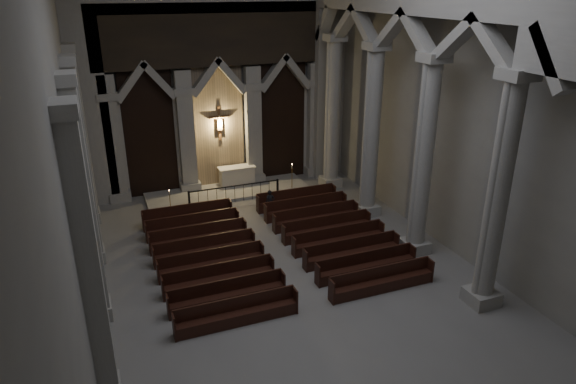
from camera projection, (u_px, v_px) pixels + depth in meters
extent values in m
plane|color=gray|center=(306.00, 297.00, 18.13)|extent=(24.00, 24.00, 0.00)
cube|color=gray|center=(216.00, 74.00, 26.24)|extent=(14.00, 0.10, 12.00)
cube|color=gray|center=(66.00, 159.00, 13.52)|extent=(0.10, 24.00, 12.00)
cube|color=gray|center=(489.00, 114.00, 18.23)|extent=(0.10, 24.00, 12.00)
cube|color=#ABA89F|center=(113.00, 140.00, 25.04)|extent=(0.80, 0.50, 6.40)
cube|color=#ABA89F|center=(120.00, 196.00, 26.14)|extent=(1.05, 0.70, 0.50)
cube|color=#ABA89F|center=(107.00, 97.00, 24.23)|extent=(1.00, 0.65, 0.35)
cube|color=#ABA89F|center=(186.00, 133.00, 26.25)|extent=(0.80, 0.50, 6.40)
cube|color=#ABA89F|center=(191.00, 187.00, 27.36)|extent=(1.05, 0.70, 0.50)
cube|color=#ABA89F|center=(183.00, 91.00, 25.44)|extent=(1.00, 0.65, 0.35)
cube|color=#ABA89F|center=(253.00, 127.00, 27.46)|extent=(0.80, 0.50, 6.40)
cube|color=#ABA89F|center=(255.00, 178.00, 28.57)|extent=(1.05, 0.70, 0.50)
cube|color=#ABA89F|center=(252.00, 86.00, 26.66)|extent=(1.00, 0.65, 0.35)
cube|color=#ABA89F|center=(315.00, 121.00, 28.68)|extent=(0.80, 0.50, 6.40)
cube|color=#ABA89F|center=(314.00, 170.00, 29.78)|extent=(1.05, 0.70, 0.50)
cube|color=#ABA89F|center=(316.00, 82.00, 27.87)|extent=(1.00, 0.65, 0.35)
cube|color=black|center=(149.00, 129.00, 25.83)|extent=(2.60, 0.15, 7.00)
cube|color=#9D8565|center=(219.00, 123.00, 27.05)|extent=(2.60, 0.15, 7.00)
cube|color=black|center=(283.00, 117.00, 28.26)|extent=(2.60, 0.15, 7.00)
cube|color=black|center=(216.00, 35.00, 25.05)|extent=(12.00, 0.50, 3.00)
cube|color=#ABA89F|center=(92.00, 116.00, 24.28)|extent=(1.60, 0.50, 9.00)
cube|color=#ABA89F|center=(328.00, 97.00, 28.46)|extent=(1.60, 0.50, 9.00)
plane|color=#FFC872|center=(219.00, 123.00, 27.02)|extent=(1.50, 0.00, 1.50)
cube|color=brown|center=(219.00, 123.00, 26.94)|extent=(0.13, 0.08, 1.80)
cube|color=brown|center=(219.00, 117.00, 26.81)|extent=(1.10, 0.08, 0.13)
cube|color=tan|center=(220.00, 125.00, 26.91)|extent=(0.26, 0.10, 0.60)
sphere|color=tan|center=(219.00, 117.00, 26.76)|extent=(0.17, 0.17, 0.17)
cylinder|color=tan|center=(214.00, 118.00, 26.68)|extent=(0.45, 0.08, 0.08)
cylinder|color=tan|center=(224.00, 117.00, 26.86)|extent=(0.45, 0.08, 0.08)
cube|color=#ABA89F|center=(330.00, 182.00, 28.09)|extent=(1.00, 1.00, 0.50)
cylinder|color=#ABA89F|center=(333.00, 114.00, 26.68)|extent=(0.70, 0.70, 7.50)
cube|color=#ABA89F|center=(335.00, 37.00, 25.24)|extent=(0.95, 0.95, 0.35)
cube|color=#ABA89F|center=(366.00, 209.00, 24.64)|extent=(1.00, 1.00, 0.50)
cylinder|color=#ABA89F|center=(371.00, 134.00, 23.23)|extent=(0.70, 0.70, 7.50)
cube|color=#ABA89F|center=(377.00, 46.00, 21.78)|extent=(0.95, 0.95, 0.35)
cube|color=#ABA89F|center=(414.00, 246.00, 21.18)|extent=(1.00, 1.00, 0.50)
cylinder|color=#ABA89F|center=(423.00, 160.00, 19.77)|extent=(0.70, 0.70, 7.50)
cube|color=#ABA89F|center=(434.00, 57.00, 18.33)|extent=(0.95, 0.95, 0.35)
cube|color=#ABA89F|center=(481.00, 297.00, 17.73)|extent=(1.00, 1.00, 0.50)
cylinder|color=#ABA89F|center=(498.00, 197.00, 16.32)|extent=(0.70, 0.70, 7.50)
cube|color=#ABA89F|center=(518.00, 74.00, 14.88)|extent=(0.95, 0.95, 0.35)
cube|color=#ABA89F|center=(318.00, 96.00, 28.10)|extent=(0.55, 1.20, 9.20)
cube|color=#ABA89F|center=(94.00, 215.00, 23.96)|extent=(0.60, 1.00, 0.50)
cube|color=#ABA89F|center=(82.00, 138.00, 22.55)|extent=(0.50, 0.80, 7.50)
cube|color=#ABA89F|center=(68.00, 48.00, 21.11)|extent=(0.60, 1.00, 0.35)
cube|color=#ABA89F|center=(97.00, 254.00, 20.51)|extent=(0.60, 1.00, 0.50)
cube|color=#ABA89F|center=(83.00, 166.00, 19.10)|extent=(0.50, 0.80, 7.50)
cube|color=#ABA89F|center=(67.00, 60.00, 17.66)|extent=(0.60, 1.00, 0.35)
cube|color=#ABA89F|center=(102.00, 309.00, 17.05)|extent=(0.60, 1.00, 0.50)
cube|color=#ABA89F|center=(86.00, 206.00, 15.65)|extent=(0.50, 0.80, 7.50)
cube|color=#ABA89F|center=(65.00, 78.00, 14.20)|extent=(0.60, 1.00, 0.35)
cube|color=#ABA89F|center=(90.00, 268.00, 12.19)|extent=(0.50, 0.80, 7.50)
cube|color=#ABA89F|center=(63.00, 109.00, 10.75)|extent=(0.60, 1.00, 0.35)
cube|color=#ABA89F|center=(228.00, 191.00, 27.25)|extent=(8.50, 2.60, 0.15)
cube|color=beige|center=(237.00, 176.00, 27.83)|extent=(1.83, 0.71, 0.97)
cube|color=white|center=(237.00, 167.00, 27.64)|extent=(1.98, 0.79, 0.04)
cube|color=black|center=(234.00, 186.00, 25.75)|extent=(4.62, 0.05, 0.05)
cube|color=black|center=(189.00, 200.00, 25.13)|extent=(0.09, 0.09, 0.92)
cube|color=black|center=(278.00, 188.00, 26.68)|extent=(0.09, 0.09, 0.92)
cylinder|color=black|center=(199.00, 199.00, 25.29)|extent=(0.02, 0.02, 0.85)
cylinder|color=black|center=(208.00, 198.00, 25.45)|extent=(0.02, 0.02, 0.85)
cylinder|color=black|center=(217.00, 197.00, 25.61)|extent=(0.02, 0.02, 0.85)
cylinder|color=black|center=(226.00, 195.00, 25.76)|extent=(0.02, 0.02, 0.85)
cylinder|color=black|center=(235.00, 194.00, 25.92)|extent=(0.02, 0.02, 0.85)
cylinder|color=black|center=(244.00, 193.00, 26.07)|extent=(0.02, 0.02, 0.85)
cylinder|color=black|center=(252.00, 192.00, 26.23)|extent=(0.02, 0.02, 0.85)
cylinder|color=black|center=(261.00, 190.00, 26.38)|extent=(0.02, 0.02, 0.85)
cylinder|color=black|center=(269.00, 189.00, 26.54)|extent=(0.02, 0.02, 0.85)
cylinder|color=olive|center=(171.00, 214.00, 24.66)|extent=(0.21, 0.21, 0.04)
cylinder|color=olive|center=(170.00, 204.00, 24.47)|extent=(0.03, 0.03, 1.02)
cylinder|color=olive|center=(169.00, 194.00, 24.28)|extent=(0.11, 0.11, 0.02)
cylinder|color=beige|center=(169.00, 193.00, 24.24)|extent=(0.04, 0.04, 0.18)
sphere|color=#FFA859|center=(169.00, 190.00, 24.20)|extent=(0.04, 0.04, 0.04)
cylinder|color=olive|center=(292.00, 190.00, 27.58)|extent=(0.25, 0.25, 0.05)
cylinder|color=olive|center=(292.00, 179.00, 27.35)|extent=(0.04, 0.04, 1.21)
cylinder|color=olive|center=(292.00, 168.00, 27.12)|extent=(0.13, 0.13, 0.02)
cylinder|color=beige|center=(292.00, 166.00, 27.08)|extent=(0.05, 0.05, 0.21)
sphere|color=#FFA859|center=(292.00, 164.00, 27.03)|extent=(0.05, 0.05, 0.05)
cube|color=black|center=(188.00, 219.00, 23.64)|extent=(4.05, 0.39, 0.43)
cube|color=black|center=(187.00, 209.00, 23.62)|extent=(4.05, 0.07, 0.48)
cube|color=black|center=(143.00, 222.00, 22.87)|extent=(0.06, 0.43, 0.87)
cube|color=black|center=(231.00, 209.00, 24.24)|extent=(0.06, 0.43, 0.87)
cube|color=black|center=(297.00, 203.00, 25.46)|extent=(4.05, 0.39, 0.43)
cube|color=black|center=(295.00, 193.00, 25.44)|extent=(4.05, 0.07, 0.48)
cube|color=black|center=(258.00, 205.00, 24.69)|extent=(0.06, 0.43, 0.87)
cube|color=black|center=(333.00, 193.00, 26.06)|extent=(0.06, 0.43, 0.87)
cube|color=black|center=(193.00, 230.00, 22.63)|extent=(4.05, 0.39, 0.43)
cube|color=black|center=(192.00, 219.00, 22.62)|extent=(4.05, 0.07, 0.48)
cube|color=black|center=(146.00, 233.00, 21.87)|extent=(0.06, 0.43, 0.87)
cube|color=black|center=(237.00, 218.00, 23.23)|extent=(0.06, 0.43, 0.87)
cube|color=black|center=(306.00, 212.00, 24.45)|extent=(4.05, 0.39, 0.43)
cube|color=black|center=(304.00, 201.00, 24.44)|extent=(4.05, 0.07, 0.48)
cube|color=black|center=(266.00, 214.00, 23.69)|extent=(0.06, 0.43, 0.87)
cube|color=black|center=(344.00, 201.00, 25.05)|extent=(0.06, 0.43, 0.87)
cube|color=black|center=(199.00, 241.00, 21.63)|extent=(4.05, 0.39, 0.43)
cube|color=black|center=(197.00, 230.00, 21.62)|extent=(4.05, 0.07, 0.48)
cube|color=black|center=(150.00, 245.00, 20.87)|extent=(0.06, 0.43, 0.87)
cube|color=black|center=(245.00, 229.00, 22.23)|extent=(0.06, 0.43, 0.87)
cube|color=black|center=(316.00, 221.00, 23.45)|extent=(4.05, 0.39, 0.43)
cube|color=black|center=(314.00, 211.00, 23.44)|extent=(4.05, 0.07, 0.48)
cube|color=black|center=(274.00, 224.00, 22.69)|extent=(0.06, 0.43, 0.87)
cube|color=black|center=(355.00, 210.00, 24.05)|extent=(0.06, 0.43, 0.87)
cube|color=black|center=(205.00, 254.00, 20.63)|extent=(4.05, 0.39, 0.43)
cube|color=black|center=(204.00, 242.00, 20.62)|extent=(4.05, 0.07, 0.48)
cube|color=black|center=(154.00, 258.00, 19.87)|extent=(0.06, 0.43, 0.87)
cube|color=black|center=(253.00, 240.00, 21.23)|extent=(0.06, 0.43, 0.87)
cube|color=black|center=(327.00, 232.00, 22.45)|extent=(4.05, 0.39, 0.43)
cube|color=black|center=(325.00, 221.00, 22.44)|extent=(4.05, 0.07, 0.48)
cube|color=black|center=(284.00, 235.00, 21.69)|extent=(0.06, 0.43, 0.87)
cube|color=black|center=(368.00, 220.00, 23.05)|extent=(0.06, 0.43, 0.87)
cube|color=black|center=(212.00, 267.00, 19.63)|extent=(4.05, 0.39, 0.43)
cube|color=black|center=(210.00, 255.00, 19.61)|extent=(4.05, 0.07, 0.48)
cube|color=black|center=(158.00, 272.00, 18.87)|extent=(0.06, 0.43, 0.87)
cube|color=black|center=(262.00, 253.00, 20.23)|extent=(0.06, 0.43, 0.87)
cube|color=black|center=(339.00, 243.00, 21.45)|extent=(4.05, 0.39, 0.43)
cube|color=black|center=(337.00, 232.00, 21.43)|extent=(4.05, 0.07, 0.48)
cube|color=black|center=(294.00, 247.00, 20.69)|extent=(0.06, 0.43, 0.87)
cube|color=black|center=(381.00, 231.00, 22.05)|extent=(0.06, 0.43, 0.87)
cube|color=black|center=(220.00, 283.00, 18.63)|extent=(4.05, 0.39, 0.43)
cube|color=black|center=(218.00, 269.00, 18.61)|extent=(4.05, 0.07, 0.48)
cube|color=black|center=(163.00, 289.00, 17.86)|extent=(0.06, 0.43, 0.87)
cube|color=black|center=(272.00, 267.00, 19.23)|extent=(0.06, 0.43, 0.87)
cube|color=black|center=(352.00, 256.00, 20.45)|extent=(4.05, 0.39, 0.43)
cube|color=black|center=(350.00, 244.00, 20.43)|extent=(4.05, 0.07, 0.48)
cube|color=black|center=(305.00, 260.00, 19.68)|extent=(0.06, 0.43, 0.87)
cube|color=black|center=(396.00, 243.00, 21.05)|extent=(0.06, 0.43, 0.87)
cube|color=black|center=(228.00, 299.00, 17.62)|extent=(4.05, 0.39, 0.43)
cube|color=black|center=(226.00, 285.00, 17.61)|extent=(4.05, 0.07, 0.48)
cube|color=black|center=(168.00, 307.00, 16.86)|extent=(0.06, 0.43, 0.87)
cube|color=black|center=(283.00, 283.00, 18.22)|extent=(0.06, 0.43, 0.87)
cube|color=black|center=(366.00, 270.00, 19.44)|extent=(4.05, 0.39, 0.43)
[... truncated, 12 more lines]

